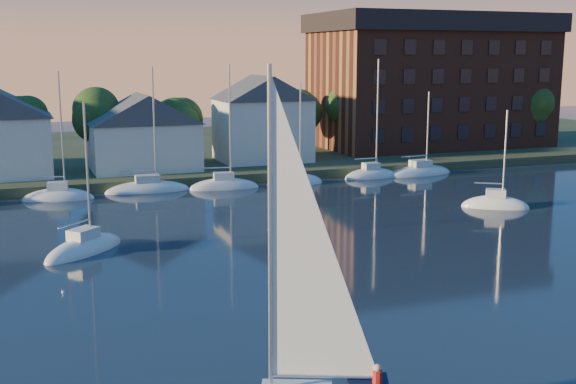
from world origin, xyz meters
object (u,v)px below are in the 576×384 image
condo_block (431,80)px  drifting_sailboat_right (495,207)px  drifting_sailboat_left (84,251)px  clubhouse_east (262,117)px  clubhouse_centre (144,131)px

condo_block → drifting_sailboat_right: (-14.05, -33.85, -9.69)m
condo_block → drifting_sailboat_left: size_ratio=2.78×
drifting_sailboat_left → clubhouse_east: bearing=9.6°
clubhouse_centre → drifting_sailboat_left: drifting_sailboat_left is taller
drifting_sailboat_right → clubhouse_east: bearing=145.6°
clubhouse_centre → clubhouse_east: size_ratio=1.10×
drifting_sailboat_left → drifting_sailboat_right: size_ratio=1.16×
clubhouse_east → drifting_sailboat_right: (11.95, -27.90, -5.90)m
drifting_sailboat_right → clubhouse_centre: bearing=167.4°
clubhouse_east → condo_block: (26.00, 5.95, 3.79)m
clubhouse_centre → drifting_sailboat_left: size_ratio=1.04×
drifting_sailboat_right → condo_block: bearing=99.9°
clubhouse_centre → clubhouse_east: 14.17m
clubhouse_east → drifting_sailboat_left: 38.27m
clubhouse_east → drifting_sailboat_right: clubhouse_east is taller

